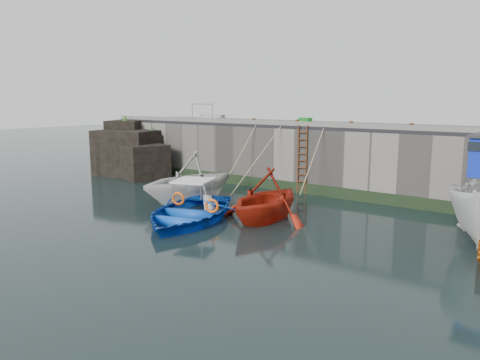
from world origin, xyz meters
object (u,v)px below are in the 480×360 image
Objects in this scene: bollard_a at (254,121)px; ladder at (302,160)px; boat_near_white at (190,201)px; boat_near_blue at (189,220)px; bollard_b at (297,123)px; boat_near_blacktrim at (266,219)px; fish_crate at (305,120)px; bollard_c at (351,124)px; bollard_d at (412,127)px.

ladder is at bearing -6.38° from bollard_a.
boat_near_blue is at bearing -40.40° from boat_near_white.
bollard_b is (2.50, 0.00, 0.00)m from bollard_a.
boat_near_white is 1.14× the size of boat_near_blacktrim.
fish_crate is at bearing 104.51° from boat_near_blacktrim.
boat_near_white is at bearing -91.13° from bollard_a.
ladder is at bearing -33.86° from bollard_b.
bollard_b is at bearing 180.00° from bollard_c.
boat_near_blacktrim is 6.50m from bollard_b.
fish_crate reaches higher than bollard_c.
bollard_a is at bearing 124.59° from boat_near_blacktrim.
bollard_a is (-2.11, 7.12, 3.30)m from boat_near_blue.
bollard_a is at bearing 86.48° from boat_near_blue.
bollard_b and bollard_c have the same top height.
bollard_c reaches higher than boat_near_blacktrim.
boat_near_blacktrim is 15.00× the size of bollard_c.
bollard_d is at bearing 4.00° from ladder.
boat_near_blue is 19.31× the size of bollard_c.
fish_crate is at bearing 160.57° from bollard_d.
bollard_b reaches higher than boat_near_white.
fish_crate is at bearing 72.25° from boat_near_blue.
fish_crate reaches higher than boat_near_white.
boat_near_blue is 1.29× the size of boat_near_blacktrim.
bollard_c is (5.20, 0.00, 0.00)m from bollard_a.
bollard_a is at bearing 173.62° from ladder.
ladder is at bearing -171.33° from bollard_c.
bollard_a is at bearing 180.00° from bollard_d.
boat_near_blacktrim is at bearing -71.15° from bollard_b.
boat_near_blue is at bearing -73.45° from fish_crate.
boat_near_blue is 8.12m from bollard_a.
fish_crate is at bearing 50.83° from bollard_a.
boat_near_blacktrim is at bearing -0.46° from boat_near_white.
boat_near_blue is 8.43m from bollard_c.
bollard_b is 5.30m from bollard_d.
boat_near_blacktrim is (4.40, -0.63, 0.00)m from boat_near_white.
bollard_c reaches higher than ladder.
ladder is 5.55m from boat_near_white.
boat_near_white is at bearing -125.55° from ladder.
fish_crate is 4.07m from bollard_c.
bollard_c is 1.00× the size of bollard_d.
fish_crate is (-0.37, 9.26, 3.30)m from boat_near_blue.
bollard_d is at bearing 0.00° from bollard_b.
bollard_a is at bearing 96.63° from boat_near_white.
fish_crate is at bearing 109.54° from bollard_b.
bollard_c is (3.46, -2.14, -0.00)m from fish_crate.
boat_near_blacktrim is 6.44× the size of fish_crate.
bollard_a reaches higher than boat_near_white.
bollard_a is 7.80m from bollard_d.
fish_crate is at bearing 148.28° from bollard_c.
bollard_c is (2.70, 0.00, 0.00)m from bollard_b.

